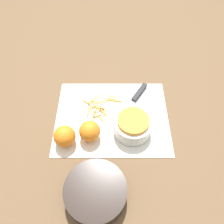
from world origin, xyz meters
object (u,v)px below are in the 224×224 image
object	(u,v)px
bowl_dark	(96,192)
orange_right	(65,136)
bowl_speckled	(133,125)
orange_left	(90,131)
knife	(137,96)

from	to	relation	value
bowl_dark	orange_right	bearing A→B (deg)	-58.00
bowl_dark	bowl_speckled	bearing A→B (deg)	-118.05
bowl_dark	orange_left	bearing A→B (deg)	-81.80
bowl_speckled	bowl_dark	xyz separation A→B (m)	(0.13, 0.25, -0.01)
bowl_dark	knife	size ratio (longest dim) A/B	0.96
bowl_speckled	orange_left	xyz separation A→B (m)	(0.17, 0.03, 0.00)
knife	orange_right	distance (m)	0.37
bowl_speckled	bowl_dark	distance (m)	0.29
bowl_dark	orange_left	distance (m)	0.22
knife	bowl_dark	bearing A→B (deg)	11.94
knife	orange_right	xyz separation A→B (m)	(0.29, 0.22, 0.03)
orange_right	bowl_dark	bearing A→B (deg)	122.00
bowl_dark	knife	xyz separation A→B (m)	(-0.16, -0.42, -0.02)
bowl_speckled	orange_right	size ratio (longest dim) A/B	1.79
bowl_speckled	knife	size ratio (longest dim) A/B	0.69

